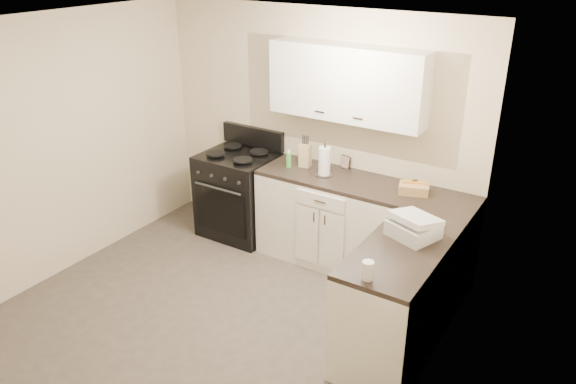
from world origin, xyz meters
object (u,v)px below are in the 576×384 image
Objects in this scene: knife_block at (305,155)px; countertop_grill at (413,229)px; stove at (239,195)px; wicker_basket at (414,189)px; paper_towel at (324,161)px.

countertop_grill is at bearing -37.35° from knife_block.
stove is 2.84× the size of countertop_grill.
wicker_basket is (1.18, -0.05, -0.08)m from knife_block.
stove is at bearing -178.26° from wicker_basket.
countertop_grill is (1.20, -0.73, -0.08)m from paper_towel.
paper_towel reaches higher than stove.
countertop_grill is at bearing -31.38° from paper_towel.
paper_towel reaches higher than countertop_grill.
wicker_basket reaches higher than stove.
knife_block is 0.90× the size of wicker_basket.
stove is 1.24m from paper_towel.
paper_towel reaches higher than knife_block.
paper_towel is (0.28, -0.10, 0.02)m from knife_block.
stove is 3.33× the size of paper_towel.
paper_towel is at bearing 169.33° from countertop_grill.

